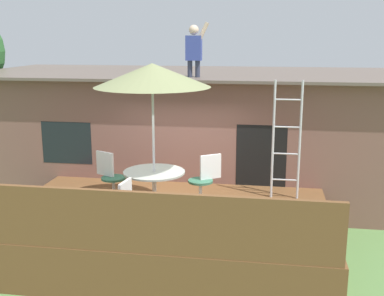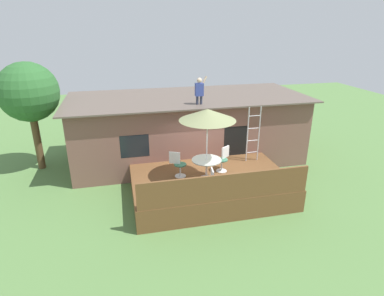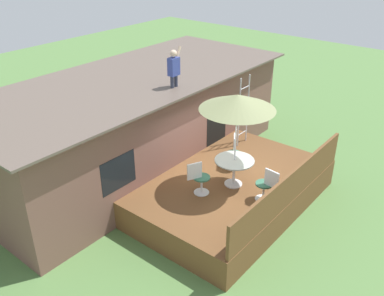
{
  "view_description": "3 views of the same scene",
  "coord_description": "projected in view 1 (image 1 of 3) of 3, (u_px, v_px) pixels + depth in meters",
  "views": [
    {
      "loc": [
        1.68,
        -7.87,
        3.76
      ],
      "look_at": [
        0.29,
        0.82,
        1.72
      ],
      "focal_mm": 45.23,
      "sensor_mm": 36.0,
      "label": 1
    },
    {
      "loc": [
        -2.99,
        -10.03,
        5.96
      ],
      "look_at": [
        -0.42,
        0.98,
        1.53
      ],
      "focal_mm": 29.93,
      "sensor_mm": 36.0,
      "label": 2
    },
    {
      "loc": [
        -8.34,
        -5.42,
        6.9
      ],
      "look_at": [
        -0.5,
        0.92,
        1.63
      ],
      "focal_mm": 39.59,
      "sensor_mm": 36.0,
      "label": 3
    }
  ],
  "objects": [
    {
      "name": "ground_plane",
      "position": [
        169.0,
        251.0,
        8.68
      ],
      "size": [
        40.0,
        40.0,
        0.0
      ],
      "primitive_type": "plane",
      "color": "#567F42"
    },
    {
      "name": "house",
      "position": [
        198.0,
        132.0,
        11.81
      ],
      "size": [
        10.5,
        4.5,
        2.93
      ],
      "color": "brown",
      "rests_on": "ground"
    },
    {
      "name": "deck",
      "position": [
        169.0,
        230.0,
        8.59
      ],
      "size": [
        5.57,
        3.71,
        0.8
      ],
      "primitive_type": "cube",
      "color": "brown",
      "rests_on": "ground"
    },
    {
      "name": "deck_railing",
      "position": [
        141.0,
        223.0,
        6.66
      ],
      "size": [
        5.47,
        0.08,
        0.9
      ],
      "primitive_type": "cube",
      "color": "brown",
      "rests_on": "deck"
    },
    {
      "name": "patio_table",
      "position": [
        154.0,
        180.0,
        8.16
      ],
      "size": [
        1.04,
        1.04,
        0.74
      ],
      "color": "silver",
      "rests_on": "deck"
    },
    {
      "name": "patio_umbrella",
      "position": [
        152.0,
        75.0,
        7.76
      ],
      "size": [
        1.9,
        1.9,
        2.54
      ],
      "color": "silver",
      "rests_on": "deck"
    },
    {
      "name": "step_ladder",
      "position": [
        286.0,
        141.0,
        8.83
      ],
      "size": [
        0.52,
        0.04,
        2.2
      ],
      "color": "silver",
      "rests_on": "deck"
    },
    {
      "name": "person_figure",
      "position": [
        194.0,
        47.0,
        9.85
      ],
      "size": [
        0.47,
        0.2,
        1.11
      ],
      "color": "#33384C",
      "rests_on": "house"
    },
    {
      "name": "patio_chair_left",
      "position": [
        111.0,
        178.0,
        8.76
      ],
      "size": [
        0.59,
        0.44,
        0.92
      ],
      "rotation": [
        0.0,
        0.0,
        -0.45
      ],
      "color": "silver",
      "rests_on": "deck"
    },
    {
      "name": "patio_chair_right",
      "position": [
        204.0,
        181.0,
        8.57
      ],
      "size": [
        0.56,
        0.46,
        0.92
      ],
      "rotation": [
        0.0,
        0.0,
        -2.55
      ],
      "color": "silver",
      "rests_on": "deck"
    },
    {
      "name": "patio_chair_near",
      "position": [
        129.0,
        209.0,
        7.19
      ],
      "size": [
        0.44,
        0.62,
        0.92
      ],
      "rotation": [
        0.0,
        0.0,
        1.45
      ],
      "color": "silver",
      "rests_on": "deck"
    }
  ]
}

